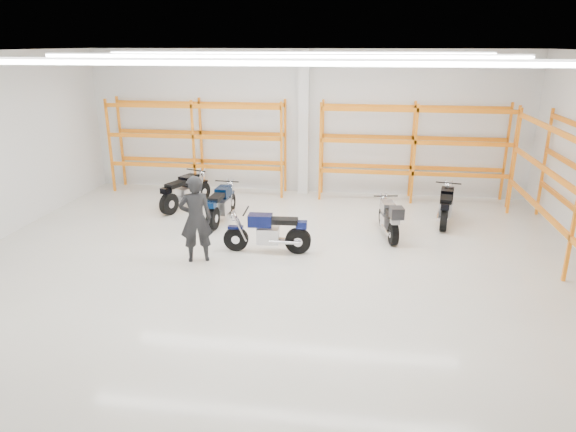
# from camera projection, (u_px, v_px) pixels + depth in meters

# --- Properties ---
(ground) EXTENTS (14.00, 14.00, 0.00)m
(ground) POSITION_uv_depth(u_px,v_px,m) (273.00, 263.00, 11.41)
(ground) COLOR beige
(ground) RESTS_ON ground
(room_shell) EXTENTS (14.02, 12.02, 4.51)m
(room_shell) POSITION_uv_depth(u_px,v_px,m) (272.00, 114.00, 10.38)
(room_shell) COLOR silver
(room_shell) RESTS_ON ground
(motorcycle_main) EXTENTS (2.06, 0.68, 1.01)m
(motorcycle_main) POSITION_uv_depth(u_px,v_px,m) (271.00, 233.00, 11.89)
(motorcycle_main) COLOR black
(motorcycle_main) RESTS_ON ground
(motorcycle_back_a) EXTENTS (1.02, 2.04, 1.05)m
(motorcycle_back_a) POSITION_uv_depth(u_px,v_px,m) (184.00, 192.00, 15.07)
(motorcycle_back_a) COLOR black
(motorcycle_back_a) RESTS_ON ground
(motorcycle_back_b) EXTENTS (0.68, 2.06, 1.01)m
(motorcycle_back_b) POSITION_uv_depth(u_px,v_px,m) (221.00, 205.00, 13.95)
(motorcycle_back_b) COLOR black
(motorcycle_back_b) RESTS_ON ground
(motorcycle_back_c) EXTENTS (0.70, 1.95, 1.00)m
(motorcycle_back_c) POSITION_uv_depth(u_px,v_px,m) (390.00, 219.00, 12.80)
(motorcycle_back_c) COLOR black
(motorcycle_back_c) RESTS_ON ground
(motorcycle_back_d) EXTENTS (0.77, 2.03, 1.00)m
(motorcycle_back_d) POSITION_uv_depth(u_px,v_px,m) (446.00, 207.00, 13.81)
(motorcycle_back_d) COLOR black
(motorcycle_back_d) RESTS_ON ground
(standing_man) EXTENTS (0.84, 0.69, 1.97)m
(standing_man) POSITION_uv_depth(u_px,v_px,m) (196.00, 219.00, 11.27)
(standing_man) COLOR black
(standing_man) RESTS_ON ground
(structural_column) EXTENTS (0.32, 0.32, 4.50)m
(structural_column) POSITION_uv_depth(u_px,v_px,m) (304.00, 124.00, 16.15)
(structural_column) COLOR white
(structural_column) RESTS_ON ground
(pallet_racking_back_left) EXTENTS (5.67, 0.87, 3.00)m
(pallet_racking_back_left) POSITION_uv_depth(u_px,v_px,m) (197.00, 137.00, 16.44)
(pallet_racking_back_left) COLOR orange
(pallet_racking_back_left) RESTS_ON ground
(pallet_racking_back_right) EXTENTS (5.67, 0.87, 3.00)m
(pallet_racking_back_right) POSITION_uv_depth(u_px,v_px,m) (414.00, 143.00, 15.52)
(pallet_racking_back_right) COLOR orange
(pallet_racking_back_right) RESTS_ON ground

